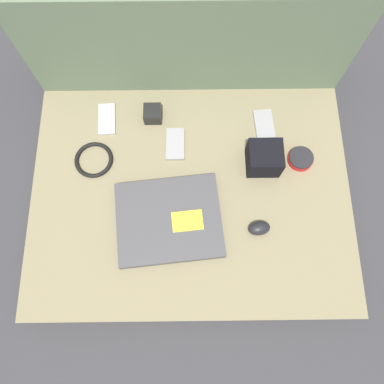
% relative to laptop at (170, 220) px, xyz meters
% --- Properties ---
extents(ground_plane, '(8.00, 8.00, 0.00)m').
position_rel_laptop_xyz_m(ground_plane, '(0.06, 0.09, -0.13)').
color(ground_plane, '#38383D').
extents(couch_seat, '(0.98, 0.74, 0.12)m').
position_rel_laptop_xyz_m(couch_seat, '(0.06, 0.09, -0.08)').
color(couch_seat, '#847A5B').
rests_on(couch_seat, ground_plane).
extents(couch_backrest, '(0.98, 0.20, 0.50)m').
position_rel_laptop_xyz_m(couch_backrest, '(0.06, 0.55, 0.11)').
color(couch_backrest, '#60755B').
rests_on(couch_backrest, ground_plane).
extents(laptop, '(0.33, 0.28, 0.03)m').
position_rel_laptop_xyz_m(laptop, '(0.00, 0.00, 0.00)').
color(laptop, '#47474C').
rests_on(laptop, couch_seat).
extents(computer_mouse, '(0.07, 0.05, 0.03)m').
position_rel_laptop_xyz_m(computer_mouse, '(0.26, -0.03, 0.00)').
color(computer_mouse, black).
rests_on(computer_mouse, couch_seat).
extents(speaker_puck, '(0.08, 0.08, 0.02)m').
position_rel_laptop_xyz_m(speaker_puck, '(0.41, 0.19, -0.00)').
color(speaker_puck, red).
rests_on(speaker_puck, couch_seat).
extents(phone_silver, '(0.07, 0.11, 0.01)m').
position_rel_laptop_xyz_m(phone_silver, '(0.31, 0.32, -0.01)').
color(phone_silver, '#99999E').
rests_on(phone_silver, couch_seat).
extents(phone_black, '(0.06, 0.11, 0.01)m').
position_rel_laptop_xyz_m(phone_black, '(-0.21, 0.34, -0.01)').
color(phone_black, '#B7B7BC').
rests_on(phone_black, couch_seat).
extents(phone_small, '(0.06, 0.11, 0.01)m').
position_rel_laptop_xyz_m(phone_small, '(0.02, 0.25, -0.01)').
color(phone_small, '#99999E').
rests_on(phone_small, couch_seat).
extents(camera_pouch, '(0.10, 0.09, 0.09)m').
position_rel_laptop_xyz_m(camera_pouch, '(0.29, 0.18, 0.03)').
color(camera_pouch, black).
rests_on(camera_pouch, couch_seat).
extents(charger_brick, '(0.06, 0.06, 0.04)m').
position_rel_laptop_xyz_m(charger_brick, '(-0.06, 0.35, 0.01)').
color(charger_brick, black).
rests_on(charger_brick, couch_seat).
extents(cable_coil, '(0.12, 0.12, 0.01)m').
position_rel_laptop_xyz_m(cable_coil, '(-0.24, 0.20, -0.01)').
color(cable_coil, black).
rests_on(cable_coil, couch_seat).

